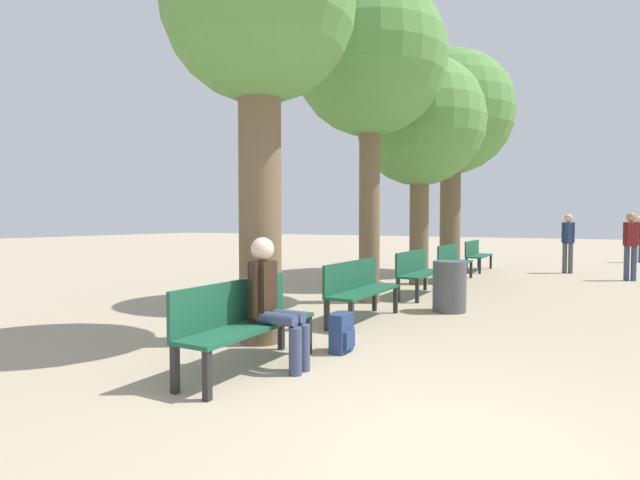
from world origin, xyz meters
name	(u,v)px	position (x,y,z in m)	size (l,w,h in m)	color
ground_plane	(435,442)	(0.00, 0.00, 0.00)	(80.00, 80.00, 0.00)	tan
bench_row_0	(243,318)	(-2.11, 0.66, 0.51)	(0.45, 1.72, 0.87)	#195138
bench_row_1	(359,286)	(-2.11, 3.39, 0.51)	(0.45, 1.72, 0.87)	#195138
bench_row_2	(417,269)	(-2.11, 6.12, 0.51)	(0.45, 1.72, 0.87)	#195138
bench_row_3	(452,260)	(-2.11, 8.85, 0.51)	(0.45, 1.72, 0.87)	#195138
bench_row_4	(476,253)	(-2.11, 11.58, 0.51)	(0.45, 1.72, 0.87)	#195138
tree_row_0	(259,17)	(-2.62, 1.67, 3.86)	(2.30, 2.30, 5.17)	brown
tree_row_1	(370,62)	(-2.62, 4.97, 4.25)	(2.70, 2.70, 5.66)	brown
tree_row_2	(420,123)	(-2.62, 7.83, 3.67)	(2.92, 2.92, 5.17)	brown
tree_row_3	(451,115)	(-2.62, 10.60, 4.35)	(3.37, 3.37, 6.11)	brown
person_seated	(272,299)	(-1.88, 0.84, 0.69)	(0.61, 0.35, 1.30)	#384260
backpack	(342,333)	(-1.54, 1.70, 0.21)	(0.20, 0.30, 0.43)	navy
pedestrian_near	(568,239)	(0.25, 12.07, 0.94)	(0.33, 0.29, 1.63)	#4C4C4C
pedestrian_mid	(638,236)	(2.21, 17.08, 0.91)	(0.32, 0.28, 1.59)	#384260
pedestrian_far	(631,242)	(1.66, 10.91, 0.94)	(0.33, 0.26, 1.65)	#384260
trash_bin	(449,286)	(-1.13, 4.74, 0.41)	(0.53, 0.53, 0.81)	#4C4C51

